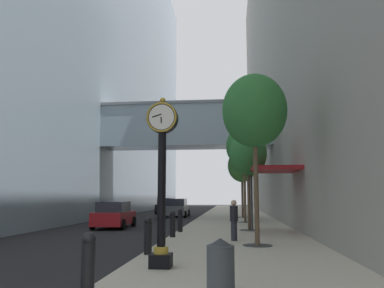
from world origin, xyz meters
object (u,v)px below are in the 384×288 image
(bollard_sixth, at_px, (180,220))
(street_tree_mid_near, at_px, (248,154))
(bollard_nearest, at_px, (88,262))
(bollard_third, at_px, (148,235))
(street_tree_near, at_px, (254,111))
(car_grey_mid, at_px, (178,208))
(car_black_far, at_px, (166,206))
(bollard_fifth, at_px, (173,223))
(car_red_near, at_px, (114,215))
(street_tree_far, at_px, (242,166))
(pedestrian_walking, at_px, (234,219))
(street_clock, at_px, (162,172))
(bollard_fourth, at_px, (162,228))
(street_tree_mid_far, at_px, (244,147))
(trash_bin, at_px, (221,266))

(bollard_sixth, relative_size, street_tree_mid_near, 0.22)
(bollard_nearest, relative_size, bollard_third, 1.00)
(street_tree_near, bearing_deg, bollard_third, -145.06)
(bollard_nearest, xyz_separation_m, car_grey_mid, (-2.50, 29.43, 0.08))
(bollard_third, bearing_deg, street_tree_mid_near, 67.94)
(car_grey_mid, height_order, car_black_far, car_black_far)
(bollard_fifth, relative_size, car_red_near, 0.28)
(car_red_near, xyz_separation_m, car_grey_mid, (2.12, 13.09, 0.04))
(street_tree_far, relative_size, car_red_near, 1.41)
(bollard_sixth, xyz_separation_m, pedestrian_walking, (2.75, -3.66, 0.27))
(bollard_third, bearing_deg, car_grey_mid, 95.87)
(street_clock, bearing_deg, bollard_fifth, 96.45)
(bollard_third, height_order, car_red_near, car_red_near)
(bollard_fourth, bearing_deg, bollard_sixth, 90.00)
(bollard_fifth, bearing_deg, street_tree_near, -35.91)
(bollard_fourth, relative_size, car_black_far, 0.29)
(street_tree_mid_near, relative_size, pedestrian_walking, 3.20)
(street_tree_mid_near, height_order, pedestrian_walking, street_tree_mid_near)
(street_tree_near, xyz_separation_m, pedestrian_walking, (-0.85, 1.51, -4.23))
(bollard_nearest, distance_m, bollard_sixth, 12.82)
(street_tree_far, height_order, car_black_far, street_tree_far)
(street_tree_mid_near, bearing_deg, street_tree_mid_far, 90.00)
(bollard_fifth, bearing_deg, bollard_sixth, 90.00)
(street_tree_mid_near, height_order, trash_bin, street_tree_mid_near)
(street_tree_near, distance_m, car_black_far, 29.41)
(trash_bin, xyz_separation_m, car_grey_mid, (-4.95, 29.17, 0.15))
(bollard_sixth, distance_m, car_black_far, 23.18)
(car_black_far, bearing_deg, bollard_fifth, -79.58)
(car_red_near, bearing_deg, street_tree_near, -46.58)
(street_tree_mid_near, height_order, car_grey_mid, street_tree_mid_near)
(bollard_nearest, height_order, car_black_far, car_black_far)
(car_grey_mid, bearing_deg, trash_bin, -80.37)
(bollard_third, height_order, bollard_fifth, same)
(street_clock, relative_size, street_tree_near, 0.68)
(bollard_fourth, bearing_deg, bollard_nearest, -90.00)
(street_clock, xyz_separation_m, bollard_fifth, (-0.83, 7.31, -1.86))
(bollard_sixth, height_order, trash_bin, bollard_sixth)
(bollard_fifth, xyz_separation_m, street_tree_near, (3.60, -2.61, 4.50))
(street_clock, relative_size, trash_bin, 4.29)
(bollard_fifth, distance_m, bollard_sixth, 2.56)
(bollard_fourth, bearing_deg, car_black_far, 99.47)
(bollard_fourth, height_order, trash_bin, bollard_fourth)
(bollard_fifth, distance_m, car_red_near, 7.64)
(street_tree_mid_near, relative_size, car_red_near, 1.27)
(pedestrian_walking, height_order, car_red_near, pedestrian_walking)
(bollard_third, xyz_separation_m, bollard_fourth, (0.00, 2.56, 0.00))
(bollard_fourth, xyz_separation_m, street_tree_mid_far, (3.60, 12.71, 4.75))
(trash_bin, distance_m, car_red_near, 17.56)
(street_tree_far, distance_m, car_grey_mid, 7.65)
(street_clock, bearing_deg, car_black_far, 99.53)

